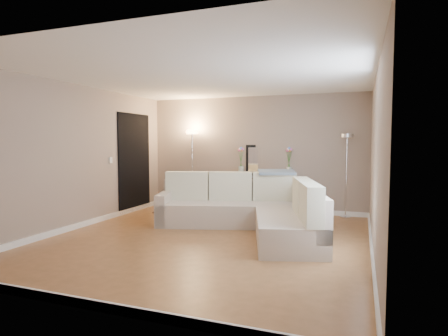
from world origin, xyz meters
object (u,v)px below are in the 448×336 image
(floor_lamp_lit, at_px, (192,153))
(sectional_sofa, at_px, (252,209))
(console_table, at_px, (261,192))
(floor_lamp_unlit, at_px, (347,159))

(floor_lamp_lit, bearing_deg, sectional_sofa, -40.14)
(sectional_sofa, relative_size, floor_lamp_lit, 1.87)
(sectional_sofa, relative_size, console_table, 2.64)
(floor_lamp_unlit, bearing_deg, sectional_sofa, -132.29)
(floor_lamp_lit, distance_m, floor_lamp_unlit, 3.47)
(console_table, bearing_deg, floor_lamp_unlit, -1.55)
(sectional_sofa, height_order, floor_lamp_unlit, floor_lamp_unlit)
(sectional_sofa, height_order, floor_lamp_lit, floor_lamp_lit)
(sectional_sofa, height_order, console_table, sectional_sofa)
(floor_lamp_lit, bearing_deg, console_table, 3.65)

